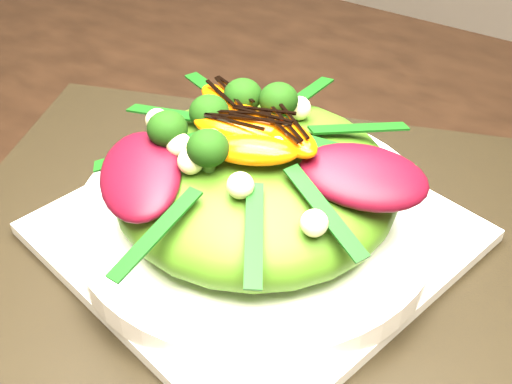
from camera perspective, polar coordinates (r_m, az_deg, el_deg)
The scene contains 10 objects.
dining_table at distance 0.55m, azimuth -0.17°, elevation -6.08°, with size 1.60×0.90×0.75m, color black.
placemat at distance 0.54m, azimuth 0.00°, elevation -3.92°, with size 0.49×0.37×0.00m, color black.
plate_base at distance 0.53m, azimuth 0.00°, elevation -3.36°, with size 0.27×0.27×0.01m, color white.
salad_bowl at distance 0.52m, azimuth 0.00°, elevation -2.13°, with size 0.27×0.27×0.02m, color white.
lettuce_mound at distance 0.50m, azimuth 0.00°, elevation 0.75°, with size 0.21×0.21×0.07m, color #477515.
radicchio_leaf at distance 0.46m, azimuth 9.01°, elevation 1.27°, with size 0.09×0.06×0.02m, color #480714.
orange_segment at distance 0.49m, azimuth 0.14°, elevation 5.93°, with size 0.06×0.03×0.02m, color #EC5903.
broccoli_floret at distance 0.52m, azimuth -5.46°, elevation 8.30°, with size 0.04×0.04×0.04m, color black.
macadamia_nut at distance 0.43m, azimuth 0.17°, elevation -0.74°, with size 0.02×0.02×0.02m, color #FBECB0.
balsamic_drizzle at distance 0.48m, azimuth 0.14°, elevation 6.81°, with size 0.04×0.00×0.00m, color black.
Camera 1 is at (0.20, -0.33, 1.12)m, focal length 48.00 mm.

